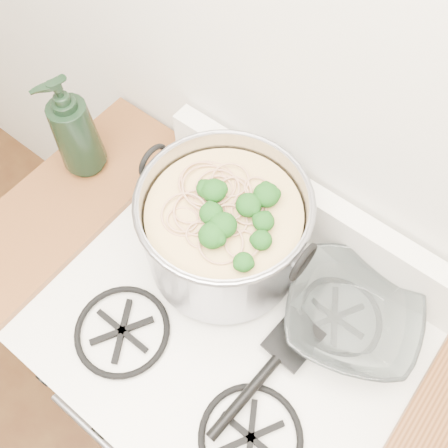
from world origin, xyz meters
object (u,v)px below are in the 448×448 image
bottle (73,126)px  stock_pot (224,230)px  gas_range (226,376)px  glass_bowl (350,316)px  spatula (294,339)px

bottle → stock_pot: bearing=19.2°
gas_range → stock_pot: (-0.11, 0.13, 0.60)m
bottle → glass_bowl: bearing=21.8°
gas_range → glass_bowl: size_ratio=8.33×
spatula → glass_bowl: size_ratio=2.79×
spatula → glass_bowl: glass_bowl is taller
gas_range → stock_pot: size_ratio=2.43×
stock_pot → glass_bowl: size_ratio=3.42×
glass_bowl → stock_pot: bearing=-172.0°
stock_pot → glass_bowl: 0.32m
gas_range → spatula: (0.13, 0.06, 0.50)m
stock_pot → spatula: stock_pot is taller
spatula → bottle: bearing=179.2°
gas_range → stock_pot: stock_pot is taller
gas_range → bottle: bottle is taller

